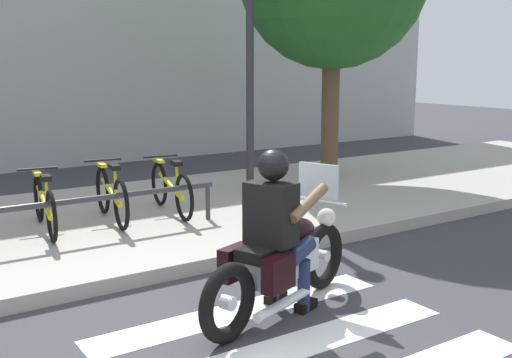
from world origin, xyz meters
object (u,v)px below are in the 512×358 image
(bicycle_1, at_px, (44,204))
(bicycle_3, at_px, (171,188))
(motorcycle, at_px, (282,261))
(street_lamp, at_px, (250,38))
(rider, at_px, (277,221))
(bicycle_2, at_px, (111,195))
(bike_rack, at_px, (94,202))

(bicycle_1, height_order, bicycle_3, bicycle_3)
(motorcycle, relative_size, street_lamp, 0.49)
(rider, height_order, bicycle_1, rider)
(motorcycle, distance_m, bicycle_1, 3.41)
(rider, height_order, bicycle_3, rider)
(bicycle_3, relative_size, street_lamp, 0.39)
(bicycle_2, relative_size, street_lamp, 0.38)
(motorcycle, height_order, bicycle_3, motorcycle)
(bicycle_2, bearing_deg, rider, -85.95)
(motorcycle, relative_size, bicycle_3, 1.24)
(rider, bearing_deg, motorcycle, 17.60)
(motorcycle, xyz_separation_m, street_lamp, (2.18, 3.83, 2.03))
(motorcycle, height_order, street_lamp, street_lamp)
(bike_rack, bearing_deg, motorcycle, -74.94)
(rider, height_order, street_lamp, street_lamp)
(bicycle_1, xyz_separation_m, street_lamp, (3.31, 0.61, 2.01))
(bicycle_1, relative_size, bike_rack, 0.53)
(motorcycle, bearing_deg, bicycle_3, 80.80)
(rider, bearing_deg, bicycle_1, 108.02)
(motorcycle, height_order, bicycle_1, motorcycle)
(motorcycle, bearing_deg, street_lamp, 60.34)
(motorcycle, relative_size, bicycle_1, 1.23)
(bike_rack, relative_size, street_lamp, 0.75)
(rider, relative_size, bicycle_3, 0.89)
(bicycle_3, bearing_deg, bike_rack, -155.87)
(bicycle_2, xyz_separation_m, bicycle_3, (0.83, 0.00, -0.01))
(bicycle_1, bearing_deg, street_lamp, 10.39)
(bicycle_1, bearing_deg, bicycle_2, -0.09)
(bicycle_1, xyz_separation_m, bike_rack, (0.41, -0.56, 0.08))
(bicycle_2, height_order, bike_rack, bicycle_2)
(bicycle_3, xyz_separation_m, bike_rack, (-1.24, -0.55, 0.07))
(rider, height_order, bicycle_2, rider)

